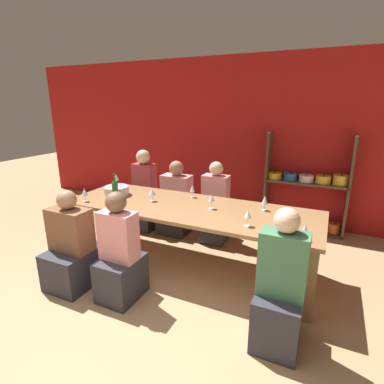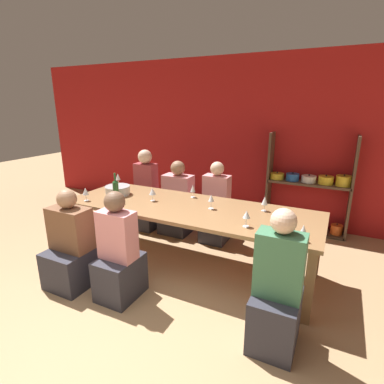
# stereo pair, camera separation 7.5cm
# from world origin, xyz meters

# --- Properties ---
(wall_back_red) EXTENTS (8.80, 0.06, 2.70)m
(wall_back_red) POSITION_xyz_m (0.00, 3.83, 1.35)
(wall_back_red) COLOR #A31919
(wall_back_red) RESTS_ON ground_plane
(shelf_unit) EXTENTS (1.22, 0.30, 1.52)m
(shelf_unit) POSITION_xyz_m (1.13, 3.63, 0.58)
(shelf_unit) COLOR #4C3828
(shelf_unit) RESTS_ON ground_plane
(dining_table) EXTENTS (3.02, 1.03, 0.78)m
(dining_table) POSITION_xyz_m (-0.04, 1.86, 0.71)
(dining_table) COLOR olive
(dining_table) RESTS_ON ground_plane
(mixing_bowl) EXTENTS (0.33, 0.33, 0.12)m
(mixing_bowl) POSITION_xyz_m (-1.10, 1.87, 0.84)
(mixing_bowl) COLOR #B7BABC
(mixing_bowl) RESTS_ON dining_table
(wine_bottle_green) EXTENTS (0.07, 0.07, 0.35)m
(wine_bottle_green) POSITION_xyz_m (-0.95, 1.66, 0.92)
(wine_bottle_green) COLOR #1E4C23
(wine_bottle_green) RESTS_ON dining_table
(wine_glass_red_a) EXTENTS (0.07, 0.07, 0.17)m
(wine_glass_red_a) POSITION_xyz_m (-1.43, 2.27, 0.90)
(wine_glass_red_a) COLOR white
(wine_glass_red_a) RESTS_ON dining_table
(wine_glass_red_b) EXTENTS (0.07, 0.07, 0.17)m
(wine_glass_red_b) POSITION_xyz_m (0.23, 1.90, 0.90)
(wine_glass_red_b) COLOR white
(wine_glass_red_b) RESTS_ON dining_table
(wine_glass_red_c) EXTENTS (0.07, 0.07, 0.17)m
(wine_glass_red_c) POSITION_xyz_m (0.74, 1.57, 0.90)
(wine_glass_red_c) COLOR white
(wine_glass_red_c) RESTS_ON dining_table
(wine_glass_red_d) EXTENTS (0.07, 0.07, 0.17)m
(wine_glass_red_d) POSITION_xyz_m (0.80, 2.11, 0.90)
(wine_glass_red_d) COLOR white
(wine_glass_red_d) RESTS_ON dining_table
(wine_glass_empty_a) EXTENTS (0.06, 0.06, 0.17)m
(wine_glass_empty_a) POSITION_xyz_m (-0.15, 2.21, 0.89)
(wine_glass_empty_a) COLOR white
(wine_glass_empty_a) RESTS_ON dining_table
(wine_glass_red_e) EXTENTS (0.08, 0.08, 0.17)m
(wine_glass_red_e) POSITION_xyz_m (-0.54, 1.85, 0.90)
(wine_glass_red_e) COLOR white
(wine_glass_red_e) RESTS_ON dining_table
(wine_glass_white_a) EXTENTS (0.07, 0.07, 0.17)m
(wine_glass_white_a) POSITION_xyz_m (-1.28, 1.49, 0.90)
(wine_glass_white_a) COLOR white
(wine_glass_white_a) RESTS_ON dining_table
(wine_glass_red_f) EXTENTS (0.07, 0.07, 0.16)m
(wine_glass_red_f) POSITION_xyz_m (1.28, 1.48, 0.88)
(wine_glass_red_f) COLOR white
(wine_glass_red_f) RESTS_ON dining_table
(person_near_a) EXTENTS (0.37, 0.46, 1.14)m
(person_near_a) POSITION_xyz_m (-0.39, 1.00, 0.42)
(person_near_a) COLOR #2D2D38
(person_near_a) RESTS_ON ground_plane
(person_far_a) EXTENTS (0.37, 0.46, 1.17)m
(person_far_a) POSITION_xyz_m (-0.02, 2.70, 0.43)
(person_far_a) COLOR #2D2D38
(person_far_a) RESTS_ON ground_plane
(person_near_b) EXTENTS (0.37, 0.46, 1.20)m
(person_near_b) POSITION_xyz_m (1.17, 1.04, 0.45)
(person_near_b) COLOR #2D2D38
(person_near_b) RESTS_ON ground_plane
(person_far_b) EXTENTS (0.34, 0.43, 1.27)m
(person_far_b) POSITION_xyz_m (-1.18, 2.64, 0.49)
(person_far_b) COLOR #2D2D38
(person_far_b) RESTS_ON ground_plane
(person_near_c) EXTENTS (0.46, 0.57, 1.09)m
(person_near_c) POSITION_xyz_m (-1.01, 0.97, 0.39)
(person_near_c) COLOR #2D2D38
(person_near_c) RESTS_ON ground_plane
(person_far_c) EXTENTS (0.45, 0.57, 1.12)m
(person_far_c) POSITION_xyz_m (-0.68, 2.76, 0.40)
(person_far_c) COLOR #2D2D38
(person_far_c) RESTS_ON ground_plane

